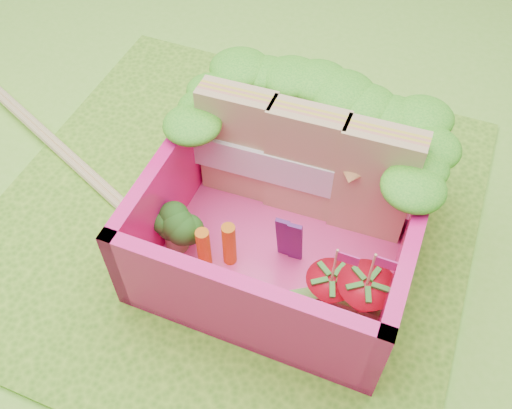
{
  "coord_description": "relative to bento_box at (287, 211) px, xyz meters",
  "views": [
    {
      "loc": [
        0.85,
        -1.77,
        2.57
      ],
      "look_at": [
        0.17,
        -0.07,
        0.28
      ],
      "focal_mm": 40.0,
      "sensor_mm": 36.0,
      "label": 1
    }
  ],
  "objects": [
    {
      "name": "carrot_sticks",
      "position": [
        -0.27,
        -0.28,
        -0.09
      ],
      "size": [
        0.18,
        0.14,
        0.28
      ],
      "color": "orange",
      "rests_on": "bento_floor"
    },
    {
      "name": "strawberry_right",
      "position": [
        0.48,
        -0.29,
        -0.08
      ],
      "size": [
        0.27,
        0.27,
        0.51
      ],
      "color": "red",
      "rests_on": "bento_floor"
    },
    {
      "name": "lettuce_ruffle",
      "position": [
        -0.0,
        0.46,
        0.33
      ],
      "size": [
        1.43,
        0.76,
        0.11
      ],
      "color": "#1E8F1A",
      "rests_on": "bento_box"
    },
    {
      "name": "bento_floor",
      "position": [
        0.0,
        0.0,
        -0.25
      ],
      "size": [
        1.3,
        1.3,
        0.05
      ],
      "primitive_type": "cube",
      "color": "#F23D8E",
      "rests_on": "placemat"
    },
    {
      "name": "sandwich_stack",
      "position": [
        0.0,
        0.25,
        0.11
      ],
      "size": [
        1.25,
        0.22,
        0.69
      ],
      "color": "tan",
      "rests_on": "bento_floor"
    },
    {
      "name": "ground",
      "position": [
        -0.34,
        0.07,
        -0.31
      ],
      "size": [
        14.0,
        14.0,
        0.0
      ],
      "primitive_type": "plane",
      "color": "#82D23B",
      "rests_on": "ground"
    },
    {
      "name": "broccoli",
      "position": [
        -0.51,
        -0.26,
        -0.05
      ],
      "size": [
        0.32,
        0.32,
        0.25
      ],
      "color": "#729F4D",
      "rests_on": "bento_floor"
    },
    {
      "name": "placemat",
      "position": [
        -0.34,
        0.07,
        -0.29
      ],
      "size": [
        2.6,
        2.6,
        0.03
      ],
      "primitive_type": "cube",
      "color": "#539722",
      "rests_on": "ground"
    },
    {
      "name": "snap_peas",
      "position": [
        0.32,
        -0.32,
        -0.2
      ],
      "size": [
        0.67,
        0.25,
        0.05
      ],
      "color": "#57A534",
      "rests_on": "bento_floor"
    },
    {
      "name": "bento_box",
      "position": [
        0.0,
        0.0,
        0.0
      ],
      "size": [
        1.3,
        1.3,
        0.55
      ],
      "color": "#F11475",
      "rests_on": "placemat"
    },
    {
      "name": "chopsticks",
      "position": [
        -1.38,
        0.07,
        -0.25
      ],
      "size": [
        2.14,
        0.94,
        0.05
      ],
      "color": "tan",
      "rests_on": "placemat"
    },
    {
      "name": "strawberry_left",
      "position": [
        0.33,
        -0.31,
        -0.1
      ],
      "size": [
        0.24,
        0.24,
        0.48
      ],
      "color": "red",
      "rests_on": "bento_floor"
    },
    {
      "name": "purple_wedges",
      "position": [
        0.06,
        -0.14,
        -0.04
      ],
      "size": [
        0.13,
        0.03,
        0.38
      ],
      "color": "#531A5C",
      "rests_on": "bento_floor"
    }
  ]
}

